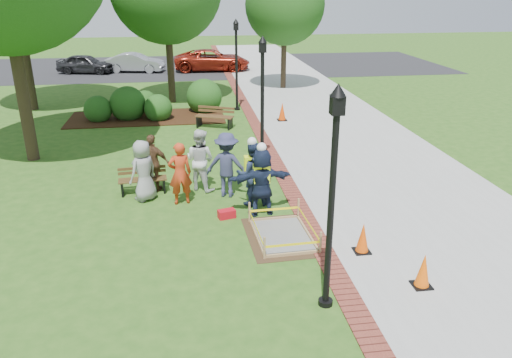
{
  "coord_description": "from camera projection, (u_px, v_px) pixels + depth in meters",
  "views": [
    {
      "loc": [
        -1.21,
        -10.78,
        5.76
      ],
      "look_at": [
        0.5,
        1.2,
        1.0
      ],
      "focal_mm": 35.0,
      "sensor_mm": 36.0,
      "label": 1
    }
  ],
  "objects": [
    {
      "name": "casual_person_e",
      "position": [
        227.0,
        165.0,
        14.17
      ],
      "size": [
        0.69,
        0.56,
        1.89
      ],
      "color": "#2F3052",
      "rests_on": "ground"
    },
    {
      "name": "parking_lot",
      "position": [
        200.0,
        66.0,
        37.07
      ],
      "size": [
        36.0,
        12.0,
        0.01
      ],
      "primitive_type": "cube",
      "color": "black",
      "rests_on": "ground"
    },
    {
      "name": "shrub_e",
      "position": [
        146.0,
        111.0,
        24.04
      ],
      "size": [
        1.09,
        1.09,
        1.09
      ],
      "primitive_type": "sphere",
      "color": "#1D4A15",
      "rests_on": "ground"
    },
    {
      "name": "casual_person_c",
      "position": [
        200.0,
        160.0,
        14.62
      ],
      "size": [
        0.7,
        0.66,
        1.85
      ],
      "color": "silver",
      "rests_on": "ground"
    },
    {
      "name": "wet_concrete_pad",
      "position": [
        283.0,
        228.0,
        12.07
      ],
      "size": [
        1.81,
        2.38,
        0.55
      ],
      "color": "#47331E",
      "rests_on": "ground"
    },
    {
      "name": "lamp_near",
      "position": [
        332.0,
        185.0,
        8.69
      ],
      "size": [
        0.28,
        0.28,
        4.26
      ],
      "color": "black",
      "rests_on": "ground"
    },
    {
      "name": "shrub_d",
      "position": [
        205.0,
        112.0,
        24.0
      ],
      "size": [
        1.69,
        1.69,
        1.69
      ],
      "primitive_type": "sphere",
      "color": "#1D4A15",
      "rests_on": "ground"
    },
    {
      "name": "sidewalk",
      "position": [
        328.0,
        123.0,
        22.06
      ],
      "size": [
        6.0,
        60.0,
        0.02
      ],
      "primitive_type": "cube",
      "color": "#9E9E99",
      "rests_on": "ground"
    },
    {
      "name": "lamp_far",
      "position": [
        236.0,
        58.0,
        23.43
      ],
      "size": [
        0.28,
        0.28,
        4.26
      ],
      "color": "black",
      "rests_on": "ground"
    },
    {
      "name": "casual_person_a",
      "position": [
        143.0,
        171.0,
        13.93
      ],
      "size": [
        0.65,
        0.65,
        1.75
      ],
      "color": "gray",
      "rests_on": "ground"
    },
    {
      "name": "bench_far",
      "position": [
        215.0,
        121.0,
        21.22
      ],
      "size": [
        1.69,
        1.11,
        0.87
      ],
      "color": "brown",
      "rests_on": "ground"
    },
    {
      "name": "toolbox",
      "position": [
        227.0,
        214.0,
        13.1
      ],
      "size": [
        0.49,
        0.35,
        0.22
      ],
      "primitive_type": "cube",
      "rotation": [
        0.0,
        0.0,
        0.25
      ],
      "color": "#B80E1A",
      "rests_on": "ground"
    },
    {
      "name": "ground",
      "position": [
        243.0,
        236.0,
        12.2
      ],
      "size": [
        100.0,
        100.0,
        0.0
      ],
      "primitive_type": "plane",
      "color": "#285116",
      "rests_on": "ground"
    },
    {
      "name": "parked_car_a",
      "position": [
        87.0,
        73.0,
        34.17
      ],
      "size": [
        2.74,
        4.59,
        1.4
      ],
      "primitive_type": "imported",
      "rotation": [
        0.0,
        0.0,
        1.36
      ],
      "color": "#262528",
      "rests_on": "ground"
    },
    {
      "name": "cone_far",
      "position": [
        282.0,
        112.0,
        22.26
      ],
      "size": [
        0.41,
        0.41,
        0.81
      ],
      "color": "black",
      "rests_on": "ground"
    },
    {
      "name": "shrub_a",
      "position": [
        99.0,
        121.0,
        22.34
      ],
      "size": [
        1.24,
        1.24,
        1.24
      ],
      "primitive_type": "sphere",
      "color": "#1D4A15",
      "rests_on": "ground"
    },
    {
      "name": "bench_near",
      "position": [
        143.0,
        185.0,
        14.63
      ],
      "size": [
        1.42,
        0.59,
        0.75
      ],
      "color": "#4F391B",
      "rests_on": "ground"
    },
    {
      "name": "lamp_mid",
      "position": [
        262.0,
        92.0,
        16.06
      ],
      "size": [
        0.28,
        0.28,
        4.26
      ],
      "color": "black",
      "rests_on": "ground"
    },
    {
      "name": "casual_person_d",
      "position": [
        153.0,
        163.0,
        14.55
      ],
      "size": [
        0.64,
        0.51,
        1.72
      ],
      "color": "brown",
      "rests_on": "ground"
    },
    {
      "name": "mulch_bed",
      "position": [
        147.0,
        118.0,
        22.85
      ],
      "size": [
        7.0,
        3.0,
        0.05
      ],
      "primitive_type": "cube",
      "color": "#381E0F",
      "rests_on": "ground"
    },
    {
      "name": "shrub_b",
      "position": [
        129.0,
        119.0,
        22.7
      ],
      "size": [
        1.61,
        1.61,
        1.61
      ],
      "primitive_type": "sphere",
      "color": "#1D4A15",
      "rests_on": "ground"
    },
    {
      "name": "casual_person_b",
      "position": [
        180.0,
        174.0,
        13.69
      ],
      "size": [
        0.62,
        0.45,
        1.77
      ],
      "color": "red",
      "rests_on": "ground"
    },
    {
      "name": "hivis_worker_c",
      "position": [
        252.0,
        172.0,
        13.61
      ],
      "size": [
        0.58,
        0.39,
        1.95
      ],
      "color": "#151F38",
      "rests_on": "ground"
    },
    {
      "name": "tree_right",
      "position": [
        285.0,
        5.0,
        27.73
      ],
      "size": [
        4.45,
        4.45,
        6.88
      ],
      "color": "#3D2D1E",
      "rests_on": "ground"
    },
    {
      "name": "hivis_worker_b",
      "position": [
        252.0,
        172.0,
        13.75
      ],
      "size": [
        0.62,
        0.63,
        1.83
      ],
      "color": "#182940",
      "rests_on": "ground"
    },
    {
      "name": "cone_front",
      "position": [
        423.0,
        271.0,
        10.02
      ],
      "size": [
        0.38,
        0.38,
        0.75
      ],
      "color": "black",
      "rests_on": "ground"
    },
    {
      "name": "cone_back",
      "position": [
        363.0,
        239.0,
        11.32
      ],
      "size": [
        0.37,
        0.37,
        0.74
      ],
      "color": "black",
      "rests_on": "ground"
    },
    {
      "name": "parked_car_c",
      "position": [
        212.0,
        71.0,
        35.25
      ],
      "size": [
        2.35,
        4.98,
        1.59
      ],
      "primitive_type": "imported",
      "rotation": [
        0.0,
        0.0,
        1.53
      ],
      "color": "maroon",
      "rests_on": "ground"
    },
    {
      "name": "parked_car_b",
      "position": [
        136.0,
        72.0,
        34.66
      ],
      "size": [
        2.64,
        4.57,
        1.4
      ],
      "primitive_type": "imported",
      "rotation": [
        0.0,
        0.0,
        1.38
      ],
      "color": "#A1A1A6",
      "rests_on": "ground"
    },
    {
      "name": "brick_edging",
      "position": [
        256.0,
        125.0,
        21.64
      ],
      "size": [
        0.5,
        60.0,
        0.03
      ],
      "primitive_type": "cube",
      "color": "maroon",
      "rests_on": "ground"
    },
    {
      "name": "hivis_worker_a",
      "position": [
        261.0,
        180.0,
        13.01
      ],
      "size": [
        0.63,
        0.45,
        1.99
      ],
      "color": "#182940",
      "rests_on": "ground"
    },
    {
      "name": "shrub_c",
      "position": [
        159.0,
        120.0,
        22.53
      ],
      "size": [
        1.26,
        1.26,
        1.26
      ],
      "primitive_type": "sphere",
      "color": "#1D4A15",
      "rests_on": "ground"
    }
  ]
}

